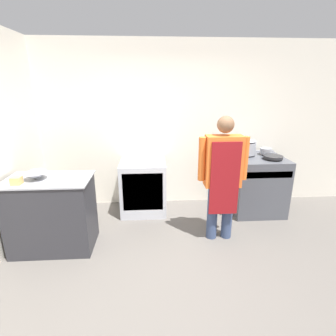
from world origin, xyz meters
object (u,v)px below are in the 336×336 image
at_px(mixing_bowl, 36,176).
at_px(stock_pot, 246,147).
at_px(person_cook, 223,173).
at_px(fridge_unit, 143,187).
at_px(sauce_pot, 266,151).
at_px(plastic_tub, 16,181).
at_px(stove, 256,184).
at_px(saute_pan, 273,157).

bearing_deg(mixing_bowl, stock_pot, 19.03).
xyz_separation_m(person_cook, mixing_bowl, (-2.28, -0.08, 0.03)).
distance_m(fridge_unit, sauce_pot, 2.08).
distance_m(plastic_tub, stock_pot, 3.26).
xyz_separation_m(plastic_tub, sauce_pot, (3.39, 1.16, 0.01)).
bearing_deg(mixing_bowl, sauce_pot, 17.16).
bearing_deg(sauce_pot, plastic_tub, -161.15).
height_order(stove, saute_pan, saute_pan).
height_order(plastic_tub, saute_pan, plastic_tub).
xyz_separation_m(stock_pot, sauce_pot, (0.34, 0.00, -0.08)).
xyz_separation_m(fridge_unit, stock_pot, (1.66, 0.05, 0.63)).
bearing_deg(person_cook, plastic_tub, -174.46).
relative_size(fridge_unit, sauce_pot, 4.62).
relative_size(plastic_tub, saute_pan, 0.36).
bearing_deg(stock_pot, mixing_bowl, -160.97).
relative_size(plastic_tub, stock_pot, 0.33).
relative_size(fridge_unit, saute_pan, 2.90).
distance_m(fridge_unit, plastic_tub, 1.85).
relative_size(fridge_unit, mixing_bowl, 3.08).
xyz_separation_m(person_cook, stock_pot, (0.62, 0.92, 0.12)).
bearing_deg(person_cook, stove, 44.50).
xyz_separation_m(mixing_bowl, saute_pan, (3.24, 0.73, -0.02)).
relative_size(person_cook, plastic_tub, 15.68).
distance_m(stove, mixing_bowl, 3.24).
height_order(mixing_bowl, sauce_pot, sauce_pot).
xyz_separation_m(stove, plastic_tub, (-3.23, -1.02, 0.52)).
bearing_deg(person_cook, mixing_bowl, -178.01).
distance_m(person_cook, saute_pan, 1.16).
bearing_deg(saute_pan, fridge_unit, 173.78).
distance_m(stock_pot, sauce_pot, 0.35).
bearing_deg(person_cook, fridge_unit, 140.25).
relative_size(mixing_bowl, saute_pan, 0.94).
distance_m(person_cook, stock_pot, 1.12).
height_order(mixing_bowl, stock_pot, stock_pot).
distance_m(person_cook, sauce_pot, 1.33).
distance_m(mixing_bowl, plastic_tub, 0.22).
distance_m(stove, person_cook, 1.22).
bearing_deg(sauce_pot, stove, -139.57).
height_order(mixing_bowl, plastic_tub, plastic_tub).
bearing_deg(fridge_unit, plastic_tub, -141.45).
bearing_deg(mixing_bowl, plastic_tub, -133.49).
relative_size(person_cook, sauce_pot, 9.01).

